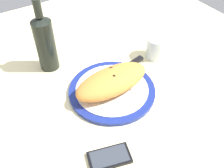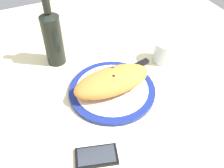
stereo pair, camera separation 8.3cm
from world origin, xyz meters
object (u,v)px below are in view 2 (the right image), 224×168
object	(u,v)px
calzone	(114,81)
wine_bottle	(53,37)
smartphone	(97,156)
water_glass	(164,53)
knife	(131,69)
fork	(125,96)
plate	(112,90)

from	to	relation	value
calzone	wine_bottle	distance (cm)	28.01
smartphone	water_glass	xyz separation A→B (cm)	(38.98, 28.07, 3.16)
smartphone	wine_bottle	xyz separation A→B (cm)	(1.46, 44.54, 10.37)
water_glass	wine_bottle	distance (cm)	41.61
calzone	smartphone	xyz separation A→B (cm)	(-14.39, -20.39, -4.55)
calzone	smartphone	size ratio (longest dim) A/B	2.11
knife	smartphone	world-z (taller)	knife
fork	knife	distance (cm)	13.53
calzone	water_glass	xyz separation A→B (cm)	(24.59, 7.68, -1.39)
wine_bottle	fork	bearing A→B (deg)	-63.06
water_glass	wine_bottle	xyz separation A→B (cm)	(-37.53, 16.47, 7.22)
plate	smartphone	size ratio (longest dim) A/B	2.30
fork	water_glass	size ratio (longest dim) A/B	1.95
fork	knife	world-z (taller)	knife
plate	water_glass	size ratio (longest dim) A/B	3.48
smartphone	water_glass	size ratio (longest dim) A/B	1.51
calzone	knife	bearing A→B (deg)	32.21
plate	calzone	xyz separation A→B (cm)	(0.43, -0.30, 4.28)
knife	smartphone	bearing A→B (deg)	-132.29
fork	wine_bottle	distance (cm)	33.72
fork	smartphone	distance (cm)	22.50
smartphone	fork	bearing A→B (deg)	43.90
water_glass	calzone	bearing A→B (deg)	-162.66
calzone	wine_bottle	xyz separation A→B (cm)	(-12.93, 24.15, 5.83)
plate	smartphone	world-z (taller)	plate
fork	wine_bottle	size ratio (longest dim) A/B	0.61
knife	water_glass	xyz separation A→B (cm)	(14.86, 1.55, 1.51)
fork	water_glass	world-z (taller)	water_glass
plate	fork	bearing A→B (deg)	-66.56
smartphone	wine_bottle	size ratio (longest dim) A/B	0.47
fork	wine_bottle	xyz separation A→B (cm)	(-14.72, 28.97, 9.01)
calzone	fork	bearing A→B (deg)	-69.61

